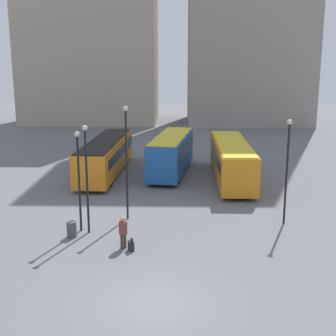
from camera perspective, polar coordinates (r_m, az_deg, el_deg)
name	(u,v)px	position (r m, az deg, el deg)	size (l,w,h in m)	color
ground_plane	(154,303)	(19.05, -1.68, -16.13)	(160.00, 160.00, 0.00)	slate
building_block_left	(88,11)	(70.82, -9.67, 18.36)	(19.20, 11.05, 31.56)	tan
bus_0	(106,155)	(38.75, -7.58, 1.58)	(3.10, 12.50, 2.82)	orange
bus_1	(171,153)	(38.43, 0.43, 1.86)	(3.81, 9.80, 3.17)	#1E56A3
bus_2	(231,160)	(36.57, 7.75, 1.03)	(2.59, 11.60, 3.02)	orange
traveler	(123,230)	(23.65, -5.50, -7.47)	(0.57, 0.57, 1.67)	#4C3828
suitcase	(131,246)	(23.59, -4.53, -9.45)	(0.35, 0.42, 0.71)	black
lamp_post_0	(79,173)	(25.65, -10.83, -0.64)	(0.28, 0.28, 5.56)	black
lamp_post_1	(287,164)	(27.05, 14.32, 0.47)	(0.28, 0.28, 6.05)	black
lamp_post_2	(126,155)	(27.12, -5.09, 1.58)	(0.28, 0.28, 6.70)	black
lamp_post_3	(87,171)	(25.25, -9.90, -0.37)	(0.28, 0.28, 5.93)	black
trash_bin	(72,229)	(25.67, -11.67, -7.34)	(0.52, 0.52, 0.85)	#47474C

